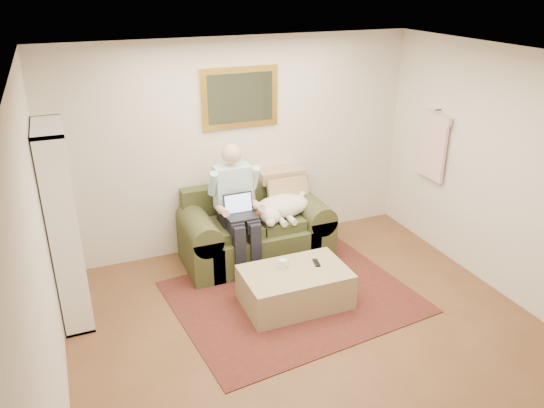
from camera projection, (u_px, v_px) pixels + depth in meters
room_shell at (318, 214)px, 4.65m from camera, size 4.51×5.00×2.61m
rug at (293, 297)px, 5.77m from camera, size 2.67×2.23×0.01m
sofa at (255, 235)px, 6.47m from camera, size 1.76×0.90×1.06m
seated_man at (238, 211)px, 6.07m from camera, size 0.58×0.83×1.48m
laptop at (240, 210)px, 6.00m from camera, size 0.34×0.27×0.25m
sleeping_dog at (282, 206)px, 6.36m from camera, size 0.73×0.46×0.27m
ottoman at (295, 287)px, 5.58m from camera, size 1.10×0.70×0.40m
coffee_mug at (282, 264)px, 5.53m from camera, size 0.08×0.08×0.10m
tv_remote at (316, 263)px, 5.64m from camera, size 0.08×0.16×0.02m
bookshelf at (63, 226)px, 5.10m from camera, size 0.28×0.80×2.00m
wall_mirror at (240, 98)px, 6.22m from camera, size 0.94×0.04×0.72m
hanging_shirt at (433, 142)px, 6.45m from camera, size 0.06×0.52×0.90m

